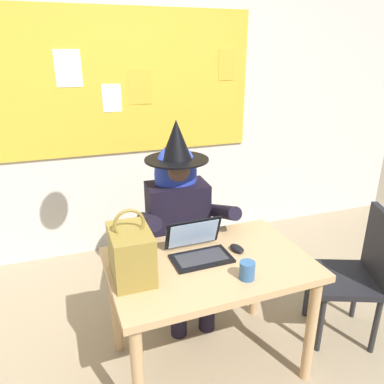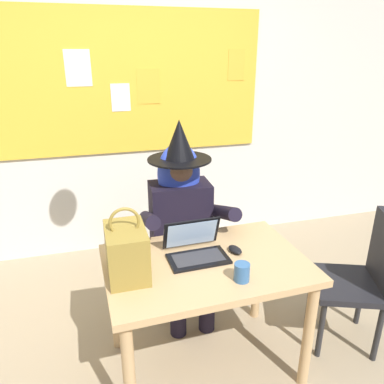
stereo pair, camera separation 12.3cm
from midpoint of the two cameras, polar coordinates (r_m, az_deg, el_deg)
name	(u,v)px [view 2 (the right image)]	position (r m, az deg, el deg)	size (l,w,h in m)	color
ground_plane	(178,383)	(2.44, -0.56, -27.23)	(24.00, 24.00, 0.00)	tan
wall_back_bulletin	(127,103)	(3.41, -8.93, 13.37)	(6.21, 1.87, 2.74)	silver
desk_main	(206,277)	(2.15, 3.85, -12.92)	(1.13, 0.76, 0.73)	tan
chair_at_desk	(178,239)	(2.82, -0.84, -7.18)	(0.42, 0.42, 0.88)	black
person_costumed	(182,211)	(2.59, -0.20, -2.91)	(0.61, 0.69, 1.39)	black
laptop	(196,248)	(2.12, 2.24, -8.66)	(0.34, 0.27, 0.20)	black
computer_mouse	(235,250)	(2.19, 8.23, -8.75)	(0.06, 0.10, 0.03)	black
handbag	(127,251)	(1.93, -8.17, -9.02)	(0.20, 0.30, 0.38)	olive
coffee_mug	(242,272)	(1.94, 9.48, -12.03)	(0.08, 0.08, 0.10)	#336099
chair_extra_corner	(362,275)	(2.63, 25.82, -11.37)	(0.55, 0.55, 0.90)	black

